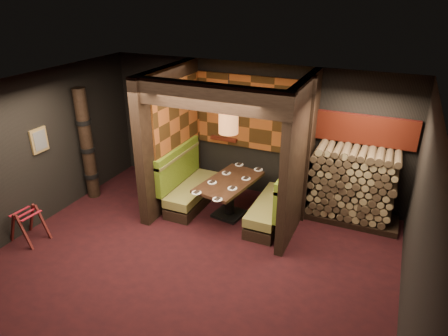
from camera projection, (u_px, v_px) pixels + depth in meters
The scene contains 23 objects.
floor at pixel (193, 259), 6.79m from camera, with size 6.50×5.50×0.02m, color black.
ceiling at pixel (187, 93), 5.60m from camera, with size 6.50×5.50×0.02m, color black.
wall_back at pixel (252, 130), 8.49m from camera, with size 6.50×0.02×2.85m, color black.
wall_front at pixel (56, 300), 3.90m from camera, with size 6.50×0.02×2.85m, color black.
wall_left at pixel (35, 152), 7.40m from camera, with size 0.02×5.50×2.85m, color black.
wall_right at pixel (420, 231), 5.00m from camera, with size 0.02×5.50×2.85m, color black.
partition_left at pixel (170, 138), 8.07m from camera, with size 0.20×2.20×2.85m, color black.
partition_right at pixel (299, 158), 7.13m from camera, with size 0.15×2.10×2.85m, color black.
header_beam at pixel (207, 97), 6.29m from camera, with size 2.85×0.18×0.44m, color black.
tapa_back_panel at pixel (250, 113), 8.29m from camera, with size 2.40×0.06×1.55m, color #9C4C1D.
tapa_side_panel at pixel (179, 116), 7.99m from camera, with size 0.04×1.85×1.45m, color #9C4C1D.
lacquer_shelf at pixel (224, 139), 8.72m from camera, with size 0.60×0.12×0.07m, color #51190F.
booth_bench_left at pixel (189, 186), 8.35m from camera, with size 0.68×1.60×1.14m.
booth_bench_right at pixel (276, 205), 7.65m from camera, with size 0.68×1.60×1.14m.
dining_table at pixel (229, 191), 7.85m from camera, with size 1.02×1.57×0.77m.
place_settings at pixel (229, 180), 7.75m from camera, with size 0.88×1.74×0.03m.
pendant_lamp at pixel (229, 121), 7.20m from camera, with size 0.36×0.36×1.08m.
framed_picture at pixel (39, 140), 7.38m from camera, with size 0.05×0.36×0.46m.
luggage_rack at pixel (28, 224), 7.16m from camera, with size 0.65×0.48×0.67m.
totem_column at pixel (87, 145), 8.33m from camera, with size 0.31×0.31×2.40m.
firewood_stack at pixel (356, 186), 7.59m from camera, with size 1.73×0.70×1.50m.
mosaic_header at pixel (366, 130), 7.43m from camera, with size 1.83×0.10×0.56m, color maroon.
bay_front_post at pixel (308, 153), 7.31m from camera, with size 0.08×0.08×2.85m, color black.
Camera 1 is at (2.72, -4.84, 4.23)m, focal length 32.00 mm.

